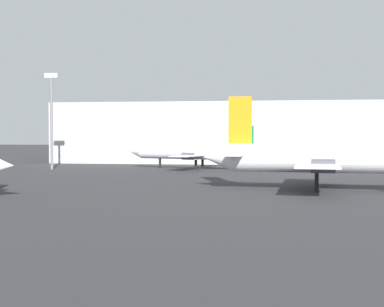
# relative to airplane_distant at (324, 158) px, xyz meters

# --- Properties ---
(airplane_distant) EXTENTS (29.22, 21.28, 10.98)m
(airplane_distant) POSITION_rel_airplane_distant_xyz_m (0.00, 0.00, 0.00)
(airplane_distant) COLOR white
(airplane_distant) RESTS_ON ground_plane
(airplane_far_right) EXTENTS (27.33, 17.95, 8.01)m
(airplane_far_right) POSITION_rel_airplane_distant_xyz_m (-19.94, 35.53, -0.70)
(airplane_far_right) COLOR white
(airplane_far_right) RESTS_ON ground_plane
(light_mast_left) EXTENTS (2.40, 0.50, 17.66)m
(light_mast_left) POSITION_rel_airplane_distant_xyz_m (-45.96, 30.89, 6.35)
(light_mast_left) COLOR slate
(light_mast_left) RESTS_ON ground_plane
(terminal_building) EXTENTS (90.76, 26.06, 13.52)m
(terminal_building) POSITION_rel_airplane_distant_xyz_m (-9.45, 63.38, 3.05)
(terminal_building) COLOR #B7B7B2
(terminal_building) RESTS_ON ground_plane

